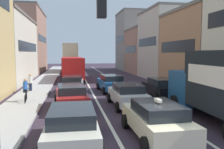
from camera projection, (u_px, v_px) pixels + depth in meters
ground_plane at (168, 146)px, 8.68m from camera, size 140.00×140.00×0.00m
sidewalk_left at (43, 82)px, 27.14m from camera, size 2.60×64.00×0.14m
lane_stripe_left at (86, 82)px, 28.00m from camera, size 0.16×60.00×0.01m
lane_stripe_right at (114, 81)px, 28.59m from camera, size 0.16×60.00×0.01m
building_row_right at (170, 43)px, 31.91m from camera, size 7.20×43.90×11.84m
traffic_light_pole at (38, 41)px, 6.91m from camera, size 3.58×0.38×5.50m
taxi_centre_lane_front at (156, 119)px, 9.43m from camera, size 2.09×4.32×1.66m
sedan_left_lane_front at (72, 125)px, 8.62m from camera, size 2.13×4.33×1.49m
sedan_centre_lane_second at (127, 94)px, 15.12m from camera, size 2.09×4.32×1.49m
wagon_left_lane_second at (71, 96)px, 14.56m from camera, size 2.27×4.40×1.49m
hatchback_centre_lane_third at (111, 83)px, 21.09m from camera, size 2.28×4.40×1.49m
sedan_left_lane_third at (72, 84)px, 20.16m from camera, size 2.29×4.41×1.49m
sedan_right_lane_behind_truck at (161, 87)px, 18.30m from camera, size 2.12×4.33×1.49m
bus_mid_queue_primary at (72, 66)px, 30.25m from camera, size 3.01×10.56×2.90m
bus_far_queue_secondary at (71, 56)px, 42.80m from camera, size 3.06×10.58×5.06m
cyclist_on_sidewalk at (26, 91)px, 16.06m from camera, size 0.50×1.73×1.72m
pedestrian_mid_sidewalk at (30, 82)px, 20.54m from camera, size 0.40×0.42×1.66m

